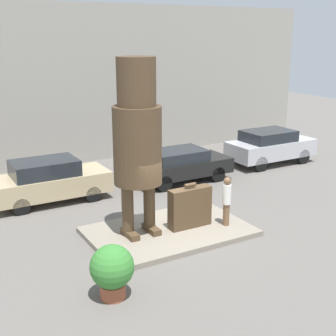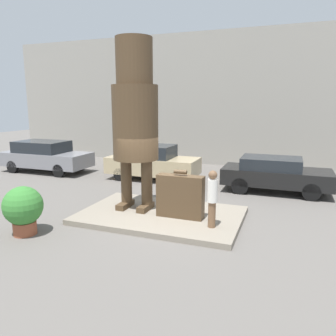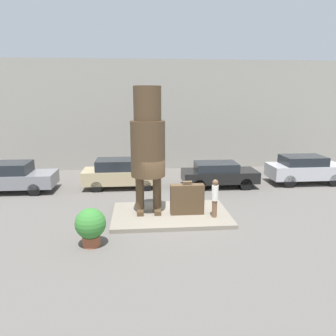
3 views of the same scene
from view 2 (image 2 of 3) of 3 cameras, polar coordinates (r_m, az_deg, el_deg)
name	(u,v)px [view 2 (image 2 of 3)]	position (r m, az deg, el deg)	size (l,w,h in m)	color
ground_plane	(161,218)	(10.43, -1.22, -8.65)	(60.00, 60.00, 0.00)	#605B56
pedestal	(161,215)	(10.40, -1.22, -8.23)	(4.97, 3.23, 0.16)	gray
building_backdrop	(225,100)	(19.27, 9.84, 11.64)	(28.00, 0.60, 7.48)	gray
statue_figure	(135,112)	(10.38, -5.75, 9.69)	(1.44, 1.44, 5.32)	#4C3823
giant_suitcase	(180,196)	(9.82, 2.15, -4.93)	(1.42, 0.39, 1.45)	#4C3823
tourist	(212,197)	(9.04, 7.72, -4.95)	(0.27, 0.27, 1.60)	brown
parked_car_grey	(45,156)	(18.27, -20.60, 2.01)	(4.69, 1.89, 1.61)	gray
parked_car_tan	(152,162)	(15.35, -2.86, 1.08)	(4.27, 1.74, 1.63)	tan
parked_car_black	(275,174)	(13.84, 18.09, -0.92)	(4.20, 1.77, 1.41)	black
planter_pot	(23,208)	(9.76, -23.91, -6.40)	(1.06, 1.06, 1.35)	brown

